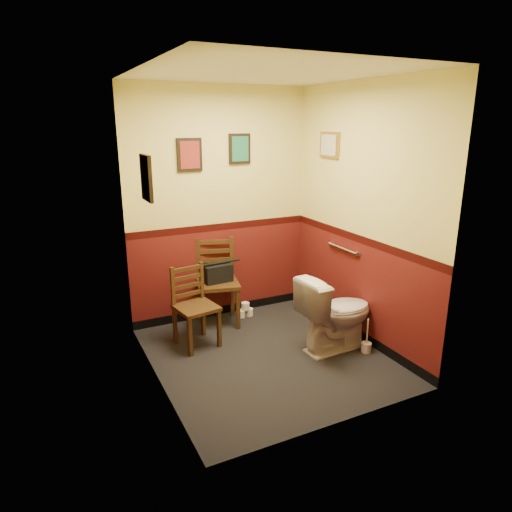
% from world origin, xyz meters
% --- Properties ---
extents(floor, '(2.20, 2.40, 0.00)m').
position_xyz_m(floor, '(0.00, 0.00, 0.00)').
color(floor, black).
rests_on(floor, ground).
extents(ceiling, '(2.20, 2.40, 0.00)m').
position_xyz_m(ceiling, '(0.00, 0.00, 2.70)').
color(ceiling, silver).
rests_on(ceiling, ground).
extents(wall_back, '(2.20, 0.00, 2.70)m').
position_xyz_m(wall_back, '(0.00, 1.20, 1.35)').
color(wall_back, '#571513').
rests_on(wall_back, ground).
extents(wall_front, '(2.20, 0.00, 2.70)m').
position_xyz_m(wall_front, '(0.00, -1.20, 1.35)').
color(wall_front, '#571513').
rests_on(wall_front, ground).
extents(wall_left, '(0.00, 2.40, 2.70)m').
position_xyz_m(wall_left, '(-1.10, 0.00, 1.35)').
color(wall_left, '#571513').
rests_on(wall_left, ground).
extents(wall_right, '(0.00, 2.40, 2.70)m').
position_xyz_m(wall_right, '(1.10, 0.00, 1.35)').
color(wall_right, '#571513').
rests_on(wall_right, ground).
extents(grab_bar, '(0.05, 0.56, 0.06)m').
position_xyz_m(grab_bar, '(1.07, 0.25, 0.95)').
color(grab_bar, silver).
rests_on(grab_bar, wall_right).
extents(framed_print_back_a, '(0.28, 0.04, 0.36)m').
position_xyz_m(framed_print_back_a, '(-0.35, 1.18, 1.95)').
color(framed_print_back_a, black).
rests_on(framed_print_back_a, wall_back).
extents(framed_print_back_b, '(0.26, 0.04, 0.34)m').
position_xyz_m(framed_print_back_b, '(0.25, 1.18, 2.00)').
color(framed_print_back_b, black).
rests_on(framed_print_back_b, wall_back).
extents(framed_print_left, '(0.04, 0.30, 0.38)m').
position_xyz_m(framed_print_left, '(-1.08, 0.10, 1.85)').
color(framed_print_left, black).
rests_on(framed_print_left, wall_left).
extents(framed_print_right, '(0.04, 0.34, 0.28)m').
position_xyz_m(framed_print_right, '(1.08, 0.60, 2.05)').
color(framed_print_right, olive).
rests_on(framed_print_right, wall_right).
extents(toilet, '(0.83, 0.49, 0.79)m').
position_xyz_m(toilet, '(0.72, -0.16, 0.40)').
color(toilet, white).
rests_on(toilet, floor).
extents(toilet_brush, '(0.10, 0.10, 0.37)m').
position_xyz_m(toilet_brush, '(0.97, -0.37, 0.06)').
color(toilet_brush, silver).
rests_on(toilet_brush, floor).
extents(chair_left, '(0.46, 0.46, 0.86)m').
position_xyz_m(chair_left, '(-0.56, 0.59, 0.43)').
color(chair_left, '#442C14').
rests_on(chair_left, floor).
extents(chair_right, '(0.56, 0.56, 1.00)m').
position_xyz_m(chair_right, '(-0.13, 1.01, 0.50)').
color(chair_right, '#442C14').
rests_on(chair_right, floor).
extents(handbag, '(0.34, 0.19, 0.24)m').
position_xyz_m(handbag, '(-0.14, 0.96, 0.63)').
color(handbag, black).
rests_on(handbag, chair_right).
extents(tp_stack, '(0.21, 0.11, 0.18)m').
position_xyz_m(tp_stack, '(0.22, 1.00, 0.08)').
color(tp_stack, silver).
rests_on(tp_stack, floor).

